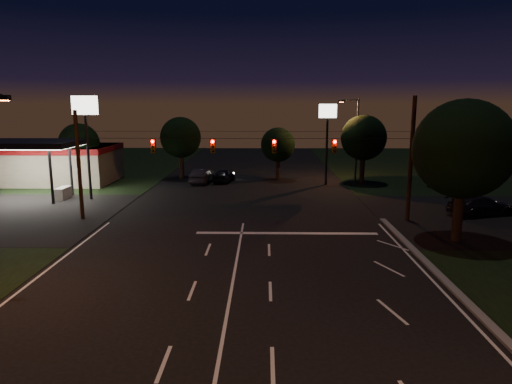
{
  "coord_description": "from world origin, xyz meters",
  "views": [
    {
      "loc": [
        1.51,
        -17.64,
        8.45
      ],
      "look_at": [
        0.98,
        10.38,
        3.0
      ],
      "focal_mm": 32.0,
      "sensor_mm": 36.0,
      "label": 1
    }
  ],
  "objects_px": {
    "car_cross": "(481,205)",
    "utility_pole_right": "(407,221)",
    "car_oncoming_a": "(224,176)",
    "car_oncoming_b": "(202,176)",
    "tree_right_near": "(463,150)"
  },
  "relations": [
    {
      "from": "car_oncoming_a",
      "to": "car_cross",
      "type": "height_order",
      "value": "car_cross"
    },
    {
      "from": "utility_pole_right",
      "to": "tree_right_near",
      "type": "relative_size",
      "value": 1.03
    },
    {
      "from": "car_oncoming_a",
      "to": "car_oncoming_b",
      "type": "distance_m",
      "value": 2.39
    },
    {
      "from": "car_oncoming_a",
      "to": "car_oncoming_b",
      "type": "bearing_deg",
      "value": 27.49
    },
    {
      "from": "utility_pole_right",
      "to": "car_cross",
      "type": "xyz_separation_m",
      "value": [
        6.11,
        1.76,
        0.77
      ]
    },
    {
      "from": "car_cross",
      "to": "utility_pole_right",
      "type": "bearing_deg",
      "value": 87.97
    },
    {
      "from": "tree_right_near",
      "to": "car_oncoming_a",
      "type": "height_order",
      "value": "tree_right_near"
    },
    {
      "from": "tree_right_near",
      "to": "car_cross",
      "type": "relative_size",
      "value": 1.66
    },
    {
      "from": "tree_right_near",
      "to": "car_cross",
      "type": "xyz_separation_m",
      "value": [
        4.59,
        6.59,
        -4.91
      ]
    },
    {
      "from": "tree_right_near",
      "to": "utility_pole_right",
      "type": "bearing_deg",
      "value": 107.53
    },
    {
      "from": "tree_right_near",
      "to": "car_cross",
      "type": "bearing_deg",
      "value": 55.17
    },
    {
      "from": "car_oncoming_a",
      "to": "car_oncoming_b",
      "type": "height_order",
      "value": "car_oncoming_b"
    },
    {
      "from": "tree_right_near",
      "to": "car_cross",
      "type": "height_order",
      "value": "tree_right_near"
    },
    {
      "from": "utility_pole_right",
      "to": "car_cross",
      "type": "distance_m",
      "value": 6.41
    },
    {
      "from": "tree_right_near",
      "to": "car_oncoming_a",
      "type": "bearing_deg",
      "value": 127.63
    }
  ]
}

